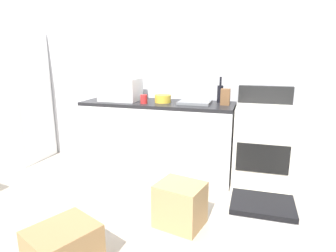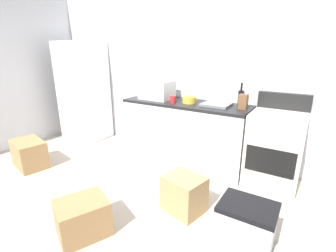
{
  "view_description": "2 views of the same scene",
  "coord_description": "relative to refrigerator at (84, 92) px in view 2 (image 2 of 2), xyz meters",
  "views": [
    {
      "loc": [
        1.39,
        -2.04,
        1.44
      ],
      "look_at": [
        0.53,
        0.85,
        0.7
      ],
      "focal_mm": 30.95,
      "sensor_mm": 36.0,
      "label": 1
    },
    {
      "loc": [
        1.83,
        -1.75,
        1.6
      ],
      "look_at": [
        0.24,
        0.83,
        0.64
      ],
      "focal_mm": 25.68,
      "sensor_mm": 36.0,
      "label": 2
    }
  ],
  "objects": [
    {
      "name": "mixing_bowl",
      "position": [
        2.12,
        0.03,
        0.07
      ],
      "size": [
        0.19,
        0.19,
        0.09
      ],
      "primitive_type": "cylinder",
      "color": "gold",
      "rests_on": "kitchen_counter"
    },
    {
      "name": "wine_bottle",
      "position": [
        2.76,
        0.23,
        0.14
      ],
      "size": [
        0.07,
        0.07,
        0.3
      ],
      "color": "black",
      "rests_on": "kitchen_counter"
    },
    {
      "name": "stove_oven",
      "position": [
        3.27,
        0.06,
        -0.41
      ],
      "size": [
        0.6,
        0.61,
        1.1
      ],
      "color": "silver",
      "rests_on": "ground_plane"
    },
    {
      "name": "sink_basin",
      "position": [
        2.5,
        0.07,
        0.04
      ],
      "size": [
        0.36,
        0.32,
        0.03
      ],
      "primitive_type": "cube",
      "color": "slate",
      "rests_on": "kitchen_counter"
    },
    {
      "name": "microwave",
      "position": [
        1.57,
        0.04,
        0.16
      ],
      "size": [
        0.46,
        0.34,
        0.27
      ],
      "primitive_type": "cube",
      "color": "white",
      "rests_on": "kitchen_counter"
    },
    {
      "name": "ground_plane",
      "position": [
        1.75,
        -1.15,
        -0.87
      ],
      "size": [
        6.0,
        6.0,
        0.0
      ],
      "primitive_type": "plane",
      "color": "#B2A899"
    },
    {
      "name": "knife_block",
      "position": [
        2.84,
        0.07,
        0.12
      ],
      "size": [
        0.1,
        0.1,
        0.18
      ],
      "primitive_type": "cube",
      "color": "brown",
      "rests_on": "kitchen_counter"
    },
    {
      "name": "storage_bin",
      "position": [
        3.26,
        -1.11,
        -0.68
      ],
      "size": [
        0.46,
        0.36,
        0.38
      ],
      "color": "silver",
      "rests_on": "ground_plane"
    },
    {
      "name": "kitchen_counter",
      "position": [
        2.05,
        0.05,
        -0.42
      ],
      "size": [
        1.8,
        0.6,
        0.9
      ],
      "color": "silver",
      "rests_on": "ground_plane"
    },
    {
      "name": "cardboard_box_small",
      "position": [
        1.98,
        -1.76,
        -0.71
      ],
      "size": [
        0.51,
        0.54,
        0.33
      ],
      "primitive_type": "cube",
      "rotation": [
        0.0,
        0.0,
        -0.43
      ],
      "color": "#A37A4C",
      "rests_on": "ground_plane"
    },
    {
      "name": "refrigerator",
      "position": [
        0.0,
        0.0,
        0.0
      ],
      "size": [
        0.68,
        0.66,
        1.74
      ],
      "primitive_type": "cube",
      "color": "white",
      "rests_on": "ground_plane"
    },
    {
      "name": "coffee_mug",
      "position": [
        1.93,
        -0.1,
        0.08
      ],
      "size": [
        0.08,
        0.08,
        0.1
      ],
      "primitive_type": "cylinder",
      "color": "red",
      "rests_on": "kitchen_counter"
    },
    {
      "name": "cardboard_box_medium",
      "position": [
        0.26,
        -1.27,
        -0.68
      ],
      "size": [
        0.59,
        0.45,
        0.38
      ],
      "primitive_type": "cube",
      "rotation": [
        0.0,
        0.0,
        -0.22
      ],
      "color": "#A37A4C",
      "rests_on": "ground_plane"
    },
    {
      "name": "cardboard_box_large",
      "position": [
        2.6,
        -0.99,
        -0.68
      ],
      "size": [
        0.45,
        0.41,
        0.38
      ],
      "primitive_type": "cube",
      "rotation": [
        0.0,
        0.0,
        -0.23
      ],
      "color": "tan",
      "rests_on": "ground_plane"
    },
    {
      "name": "wall_back",
      "position": [
        1.75,
        0.4,
        0.43
      ],
      "size": [
        5.0,
        0.1,
        2.6
      ],
      "primitive_type": "cube",
      "color": "silver",
      "rests_on": "ground_plane"
    }
  ]
}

